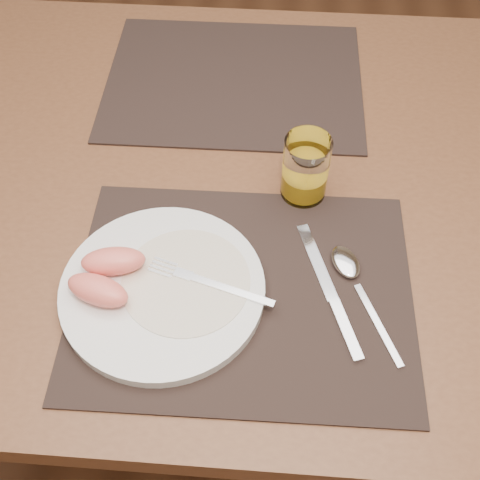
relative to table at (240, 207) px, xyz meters
name	(u,v)px	position (x,y,z in m)	size (l,w,h in m)	color
ground	(240,376)	(0.00, 0.00, -0.67)	(5.00, 5.00, 0.00)	#56321D
table	(240,207)	(0.00, 0.00, 0.00)	(1.40, 0.90, 0.75)	brown
placemat_near	(243,292)	(0.02, -0.22, 0.09)	(0.45, 0.35, 0.00)	black
placemat_far	(234,81)	(-0.03, 0.22, 0.09)	(0.45, 0.35, 0.00)	black
plate	(163,289)	(-0.08, -0.23, 0.10)	(0.27, 0.27, 0.02)	white
plate_dressing	(186,281)	(-0.05, -0.22, 0.10)	(0.17, 0.17, 0.00)	white
fork	(200,280)	(-0.04, -0.22, 0.11)	(0.17, 0.07, 0.00)	silver
knife	(333,300)	(0.14, -0.23, 0.09)	(0.09, 0.21, 0.01)	silver
spoon	(350,271)	(0.16, -0.18, 0.09)	(0.09, 0.18, 0.01)	silver
juice_glass	(305,171)	(0.10, -0.04, 0.13)	(0.07, 0.07, 0.10)	white
grapefruit_wedges	(106,275)	(-0.16, -0.23, 0.12)	(0.10, 0.10, 0.03)	#F97A65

